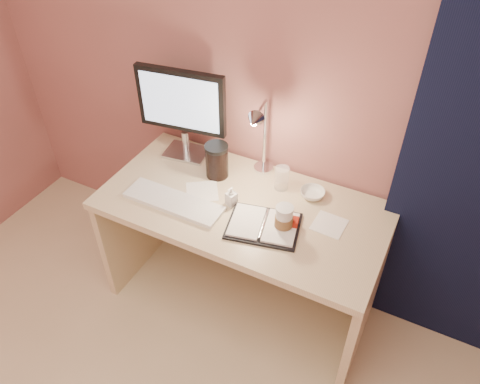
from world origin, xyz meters
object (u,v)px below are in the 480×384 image
at_px(keyboard, 174,202).
at_px(clear_cup, 282,178).
at_px(planner, 265,225).
at_px(desk, 249,227).
at_px(desk_lamp, 253,135).
at_px(lotion_bottle, 231,196).
at_px(bowl, 313,194).
at_px(coffee_cup, 284,219).
at_px(dark_jar, 217,162).
at_px(monitor, 182,106).

xyz_separation_m(keyboard, clear_cup, (0.42, 0.35, 0.05)).
bearing_deg(planner, clear_cup, 86.53).
distance_m(desk, desk_lamp, 0.52).
relative_size(desk, clear_cup, 11.33).
distance_m(desk, lotion_bottle, 0.30).
xyz_separation_m(planner, bowl, (0.12, 0.30, 0.01)).
bearing_deg(coffee_cup, desk, 149.67).
distance_m(clear_cup, bowl, 0.17).
distance_m(desk, bowl, 0.40).
height_order(keyboard, bowl, bowl).
bearing_deg(dark_jar, lotion_bottle, -44.51).
distance_m(planner, dark_jar, 0.46).
distance_m(desk, monitor, 0.72).
xyz_separation_m(monitor, lotion_bottle, (0.42, -0.26, -0.25)).
bearing_deg(coffee_cup, desk_lamp, 137.94).
relative_size(desk, planner, 3.75).
bearing_deg(coffee_cup, dark_jar, 155.31).
xyz_separation_m(clear_cup, bowl, (0.16, 0.01, -0.04)).
bearing_deg(clear_cup, coffee_cup, -65.06).
distance_m(monitor, clear_cup, 0.63).
relative_size(keyboard, bowl, 4.14).
bearing_deg(planner, lotion_bottle, 149.82).
height_order(desk, dark_jar, dark_jar).
relative_size(clear_cup, bowl, 1.02).
distance_m(planner, lotion_bottle, 0.23).
relative_size(lotion_bottle, desk_lamp, 0.23).
xyz_separation_m(desk, lotion_bottle, (-0.05, -0.10, 0.28)).
distance_m(bowl, lotion_bottle, 0.40).
bearing_deg(monitor, planner, -35.09).
distance_m(dark_jar, desk_lamp, 0.27).
xyz_separation_m(keyboard, planner, (0.47, 0.06, 0.00)).
height_order(monitor, desk_lamp, monitor).
relative_size(monitor, coffee_cup, 3.76).
height_order(keyboard, planner, planner).
relative_size(planner, dark_jar, 2.25).
distance_m(clear_cup, desk_lamp, 0.27).
xyz_separation_m(keyboard, bowl, (0.58, 0.35, 0.01)).
height_order(desk, desk_lamp, desk_lamp).
distance_m(coffee_cup, lotion_bottle, 0.29).
relative_size(keyboard, planner, 1.35).
relative_size(clear_cup, desk_lamp, 0.28).
height_order(bowl, lotion_bottle, lotion_bottle).
distance_m(bowl, dark_jar, 0.51).
relative_size(monitor, clear_cup, 4.08).
relative_size(planner, clear_cup, 3.02).
distance_m(desk, coffee_cup, 0.40).
height_order(planner, clear_cup, clear_cup).
relative_size(keyboard, lotion_bottle, 4.92).
bearing_deg(desk_lamp, coffee_cup, -49.39).
bearing_deg(desk_lamp, bowl, -3.84).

